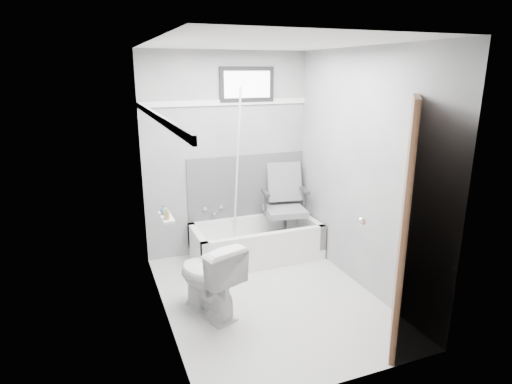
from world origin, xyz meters
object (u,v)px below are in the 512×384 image
office_chair (285,205)px  soap_bottle_a (166,213)px  soap_bottle_b (164,209)px  bathtub (256,241)px  toilet (208,278)px  door (458,235)px

office_chair → soap_bottle_a: bearing=-142.0°
soap_bottle_b → bathtub: bearing=30.1°
bathtub → toilet: 1.30m
soap_bottle_a → soap_bottle_b: soap_bottle_a is taller
toilet → soap_bottle_b: 0.74m
bathtub → soap_bottle_a: 1.62m
office_chair → toilet: 1.63m
bathtub → door: (0.75, -2.21, 0.79)m
office_chair → soap_bottle_a: office_chair is taller
bathtub → toilet: toilet is taller
bathtub → soap_bottle_b: 1.55m
toilet → bathtub: bearing=-150.6°
toilet → soap_bottle_a: size_ratio=6.97×
bathtub → soap_bottle_b: bearing=-149.9°
toilet → soap_bottle_a: bearing=-45.1°
bathtub → door: bearing=-71.3°
door → soap_bottle_a: door is taller
office_chair → door: door is taller
office_chair → soap_bottle_b: (-1.56, -0.73, 0.36)m
door → toilet: bearing=142.3°
office_chair → door: 2.32m
office_chair → soap_bottle_a: 1.83m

